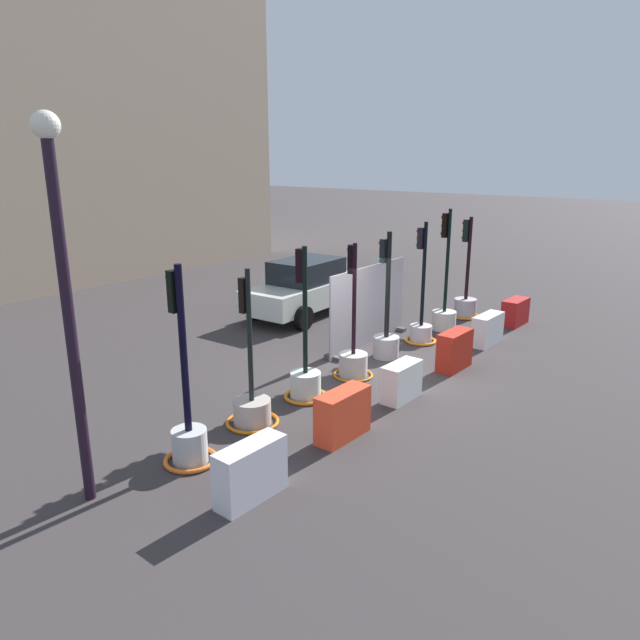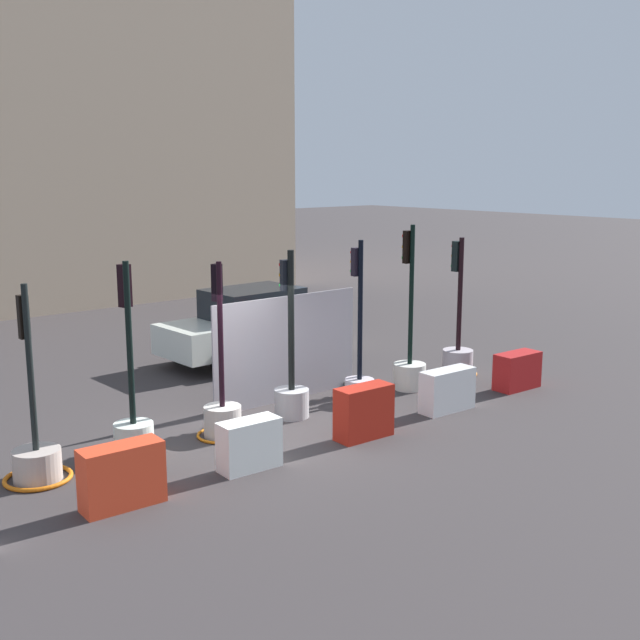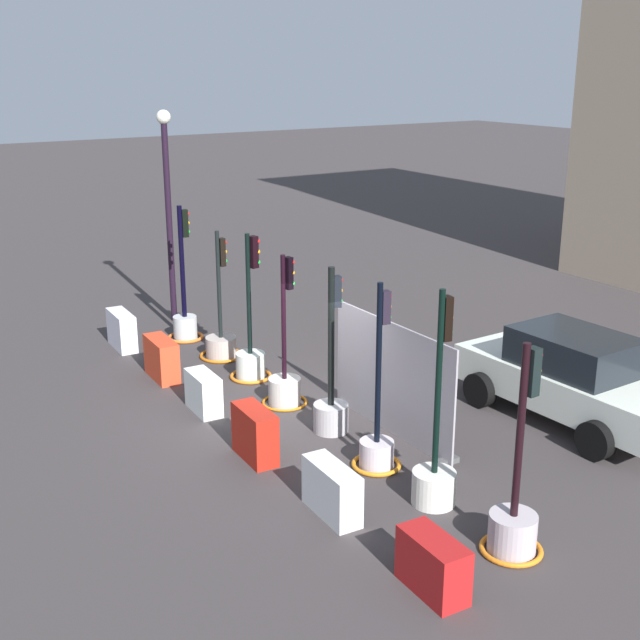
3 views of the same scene
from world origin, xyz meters
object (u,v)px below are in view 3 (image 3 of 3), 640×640
object	(u,v)px
construction_barrier_3	(255,434)
traffic_light_3	(285,382)
traffic_light_1	(221,341)
car_white_van	(570,377)
traffic_light_6	(435,468)
traffic_light_4	(331,400)
traffic_light_2	(251,355)
traffic_light_5	(377,440)
traffic_light_7	(514,519)
traffic_light_0	(185,316)
construction_barrier_5	(433,565)
street_lamp_post	(168,197)
construction_barrier_2	(204,393)
construction_barrier_0	(122,330)
construction_barrier_4	(332,491)
construction_barrier_1	(162,359)

from	to	relation	value
construction_barrier_3	traffic_light_3	bearing A→B (deg)	137.91
traffic_light_1	car_white_van	size ratio (longest dim) A/B	0.65
car_white_van	traffic_light_6	bearing A→B (deg)	-75.48
traffic_light_4	traffic_light_2	bearing A→B (deg)	179.72
traffic_light_2	traffic_light_3	bearing A→B (deg)	-3.33
traffic_light_5	traffic_light_7	distance (m)	3.09
traffic_light_0	construction_barrier_5	distance (m)	11.34
car_white_van	street_lamp_post	size ratio (longest dim) A/B	0.84
traffic_light_2	construction_barrier_2	distance (m)	1.99
traffic_light_5	car_white_van	world-z (taller)	traffic_light_5
street_lamp_post	construction_barrier_0	bearing A→B (deg)	-53.54
construction_barrier_2	traffic_light_7	bearing A→B (deg)	13.10
traffic_light_7	construction_barrier_3	bearing A→B (deg)	-159.33
traffic_light_1	construction_barrier_4	size ratio (longest dim) A/B	2.54
traffic_light_3	traffic_light_2	bearing A→B (deg)	176.67
traffic_light_0	traffic_light_2	distance (m)	3.22
traffic_light_5	construction_barrier_2	size ratio (longest dim) A/B	3.26
traffic_light_3	street_lamp_post	xyz separation A→B (m)	(-6.45, 0.34, 2.81)
traffic_light_2	construction_barrier_1	bearing A→B (deg)	-121.32
traffic_light_0	construction_barrier_4	size ratio (longest dim) A/B	2.84
traffic_light_5	construction_barrier_3	xyz separation A→B (m)	(-1.37, -1.59, -0.03)
construction_barrier_0	construction_barrier_2	world-z (taller)	construction_barrier_0
traffic_light_2	construction_barrier_4	world-z (taller)	traffic_light_2
street_lamp_post	construction_barrier_2	bearing A→B (deg)	-17.55
construction_barrier_3	traffic_light_5	bearing A→B (deg)	49.35
construction_barrier_2	street_lamp_post	world-z (taller)	street_lamp_post
traffic_light_6	traffic_light_7	world-z (taller)	traffic_light_6
traffic_light_2	car_white_van	xyz separation A→B (m)	(5.20, 4.09, 0.36)
construction_barrier_3	street_lamp_post	size ratio (longest dim) A/B	0.19
construction_barrier_0	construction_barrier_1	world-z (taller)	construction_barrier_1
traffic_light_1	construction_barrier_3	size ratio (longest dim) A/B	2.82
construction_barrier_1	traffic_light_6	bearing A→B (deg)	11.81
traffic_light_4	construction_barrier_0	distance (m)	6.81
construction_barrier_2	street_lamp_post	distance (m)	6.87
traffic_light_6	car_white_van	xyz separation A→B (m)	(-1.09, 4.20, 0.27)
traffic_light_4	construction_barrier_0	xyz separation A→B (m)	(-6.61, -1.66, -0.18)
construction_barrier_4	traffic_light_4	bearing A→B (deg)	147.10
construction_barrier_5	street_lamp_post	distance (m)	13.29
street_lamp_post	traffic_light_5	bearing A→B (deg)	-2.31
construction_barrier_5	car_white_van	xyz separation A→B (m)	(-2.83, 5.67, 0.49)
traffic_light_0	traffic_light_2	size ratio (longest dim) A/B	1.04
construction_barrier_4	traffic_light_6	bearing A→B (deg)	70.03
traffic_light_2	traffic_light_1	bearing A→B (deg)	178.32
traffic_light_6	construction_barrier_1	size ratio (longest dim) A/B	3.00
traffic_light_0	construction_barrier_3	world-z (taller)	traffic_light_0
traffic_light_6	construction_barrier_0	distance (m)	9.81
construction_barrier_5	car_white_van	size ratio (longest dim) A/B	0.23
traffic_light_6	street_lamp_post	bearing A→B (deg)	178.13
traffic_light_0	traffic_light_1	bearing A→B (deg)	5.79
traffic_light_2	construction_barrier_0	world-z (taller)	traffic_light_2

